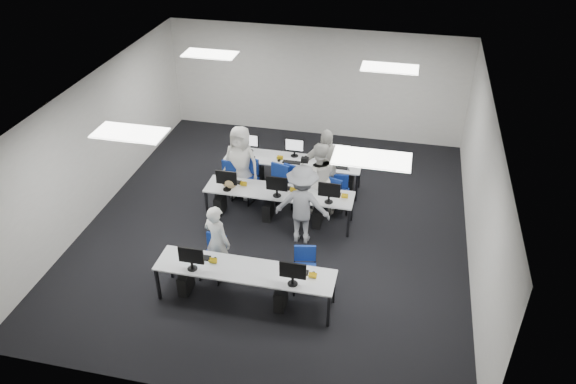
% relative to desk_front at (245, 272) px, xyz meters
% --- Properties ---
extents(room, '(9.00, 9.02, 3.00)m').
position_rel_desk_front_xyz_m(room, '(0.00, 2.40, 0.82)').
color(room, black).
rests_on(room, ground).
extents(ceiling_panels, '(5.20, 4.60, 0.02)m').
position_rel_desk_front_xyz_m(ceiling_panels, '(0.00, 2.40, 2.30)').
color(ceiling_panels, white).
rests_on(ceiling_panels, room).
extents(desk_front, '(3.20, 0.70, 0.73)m').
position_rel_desk_front_xyz_m(desk_front, '(0.00, 0.00, 0.00)').
color(desk_front, silver).
rests_on(desk_front, ground).
extents(desk_mid, '(3.20, 0.70, 0.73)m').
position_rel_desk_front_xyz_m(desk_mid, '(0.00, 2.60, 0.00)').
color(desk_mid, silver).
rests_on(desk_mid, ground).
extents(desk_back, '(3.20, 0.70, 0.73)m').
position_rel_desk_front_xyz_m(desk_back, '(0.00, 4.00, 0.00)').
color(desk_back, silver).
rests_on(desk_back, ground).
extents(equipment_front, '(2.51, 0.41, 1.19)m').
position_rel_desk_front_xyz_m(equipment_front, '(-0.19, -0.02, -0.32)').
color(equipment_front, '#0B5493').
rests_on(equipment_front, desk_front).
extents(equipment_mid, '(2.91, 0.41, 1.19)m').
position_rel_desk_front_xyz_m(equipment_mid, '(-0.19, 2.58, -0.32)').
color(equipment_mid, white).
rests_on(equipment_mid, desk_mid).
extents(equipment_back, '(2.91, 0.41, 1.19)m').
position_rel_desk_front_xyz_m(equipment_back, '(0.19, 4.02, -0.32)').
color(equipment_back, white).
rests_on(equipment_back, desk_back).
extents(chair_0, '(0.49, 0.53, 0.87)m').
position_rel_desk_front_xyz_m(chair_0, '(-0.78, 0.51, -0.41)').
color(chair_0, navy).
rests_on(chair_0, ground).
extents(chair_1, '(0.49, 0.52, 0.85)m').
position_rel_desk_front_xyz_m(chair_1, '(0.97, 0.56, -0.41)').
color(chair_1, navy).
rests_on(chair_1, ground).
extents(chair_2, '(0.61, 0.64, 0.99)m').
position_rel_desk_front_xyz_m(chair_2, '(-0.94, 3.25, -0.37)').
color(chair_2, navy).
rests_on(chair_2, ground).
extents(chair_3, '(0.55, 0.57, 0.90)m').
position_rel_desk_front_xyz_m(chair_3, '(0.05, 3.28, -0.40)').
color(chair_3, navy).
rests_on(chair_3, ground).
extents(chair_4, '(0.46, 0.49, 0.83)m').
position_rel_desk_front_xyz_m(chair_4, '(1.21, 3.23, -0.42)').
color(chair_4, navy).
rests_on(chair_4, ground).
extents(chair_5, '(0.53, 0.56, 0.88)m').
position_rel_desk_front_xyz_m(chair_5, '(-1.28, 3.51, -0.40)').
color(chair_5, navy).
rests_on(chair_5, ground).
extents(chair_6, '(0.58, 0.61, 0.95)m').
position_rel_desk_front_xyz_m(chair_6, '(-0.10, 3.55, -0.38)').
color(chair_6, navy).
rests_on(chair_6, ground).
extents(chair_7, '(0.54, 0.57, 0.86)m').
position_rel_desk_front_xyz_m(chair_7, '(1.15, 3.33, -0.41)').
color(chair_7, navy).
rests_on(chair_7, ground).
extents(handbag, '(0.45, 0.36, 0.32)m').
position_rel_desk_front_xyz_m(handbag, '(-1.08, 2.51, 0.21)').
color(handbag, tan).
rests_on(handbag, desk_mid).
extents(student_0, '(0.66, 0.56, 1.55)m').
position_rel_desk_front_xyz_m(student_0, '(-0.71, 0.60, 0.09)').
color(student_0, silver).
rests_on(student_0, ground).
extents(student_1, '(0.97, 0.84, 1.70)m').
position_rel_desk_front_xyz_m(student_1, '(0.75, 3.11, 0.17)').
color(student_1, silver).
rests_on(student_1, ground).
extents(student_2, '(0.92, 0.67, 1.75)m').
position_rel_desk_front_xyz_m(student_2, '(-1.07, 3.37, 0.19)').
color(student_2, silver).
rests_on(student_2, ground).
extents(student_3, '(1.17, 0.68, 1.88)m').
position_rel_desk_front_xyz_m(student_3, '(0.84, 3.42, 0.26)').
color(student_3, silver).
rests_on(student_3, ground).
extents(photographer, '(1.13, 0.65, 1.75)m').
position_rel_desk_front_xyz_m(photographer, '(0.63, 2.00, 0.19)').
color(photographer, gray).
rests_on(photographer, ground).
extents(dslr_camera, '(0.14, 0.18, 0.10)m').
position_rel_desk_front_xyz_m(dslr_camera, '(0.63, 2.18, 1.13)').
color(dslr_camera, black).
rests_on(dslr_camera, photographer).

